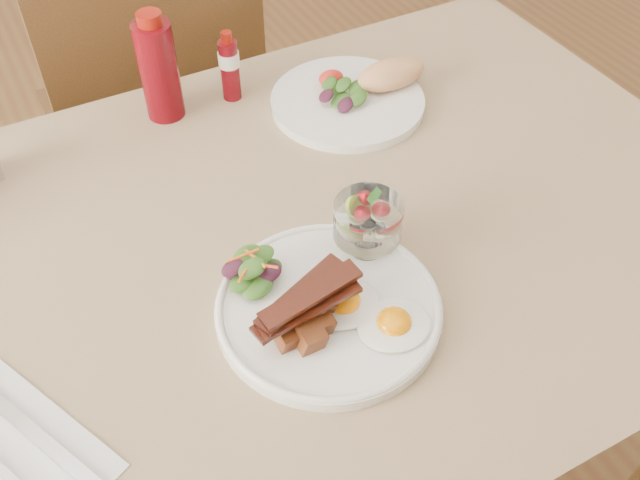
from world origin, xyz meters
TOP-DOWN VIEW (x-y plane):
  - table at (0.00, 0.00)m, footprint 1.33×0.88m
  - chair_far at (0.00, 0.66)m, footprint 0.42×0.42m
  - main_plate at (-0.01, -0.14)m, footprint 0.28×0.28m
  - fried_eggs at (0.02, -0.18)m, footprint 0.15×0.16m
  - bacon_potato_pile at (-0.05, -0.16)m, footprint 0.14×0.09m
  - side_salad at (-0.08, -0.06)m, footprint 0.09×0.09m
  - fruit_cup at (0.08, -0.08)m, footprint 0.09×0.09m
  - second_plate at (0.24, 0.23)m, footprint 0.28×0.26m
  - ketchup_bottle at (-0.05, 0.35)m, footprint 0.06×0.06m
  - hot_sauce_bottle at (0.06, 0.34)m, footprint 0.04×0.04m
  - napkin_cutlery at (-0.40, -0.15)m, footprint 0.21×0.26m

SIDE VIEW (x-z plane):
  - chair_far at x=0.00m, z-range 0.06..0.99m
  - table at x=0.00m, z-range 0.29..1.04m
  - napkin_cutlery at x=-0.40m, z-range 0.75..0.76m
  - main_plate at x=-0.01m, z-range 0.75..0.77m
  - second_plate at x=0.24m, z-range 0.74..0.80m
  - fried_eggs at x=0.02m, z-range 0.76..0.79m
  - side_salad at x=-0.08m, z-range 0.77..0.81m
  - bacon_potato_pile at x=-0.05m, z-range 0.77..0.83m
  - hot_sauce_bottle at x=0.06m, z-range 0.75..0.87m
  - fruit_cup at x=0.08m, z-range 0.77..0.86m
  - ketchup_bottle at x=-0.05m, z-range 0.75..0.93m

